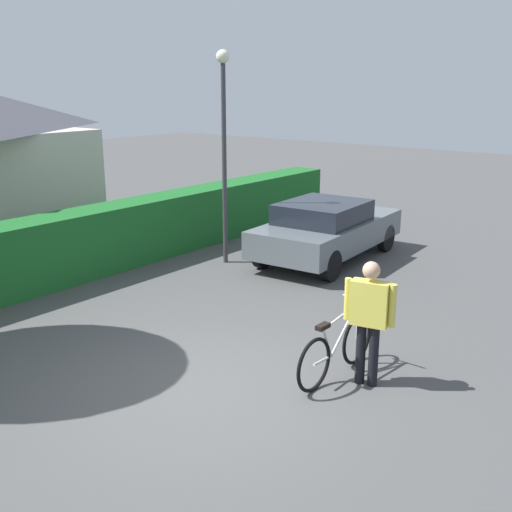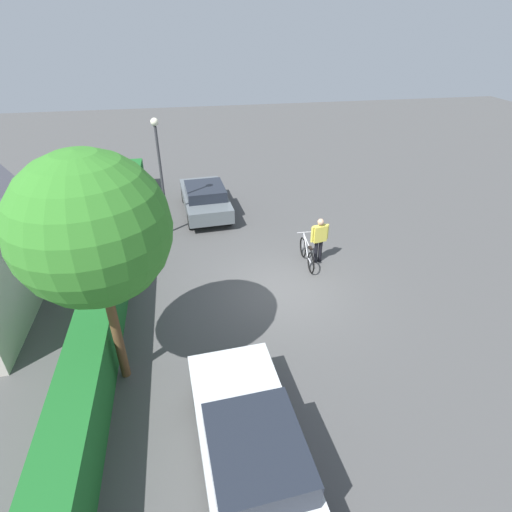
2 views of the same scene
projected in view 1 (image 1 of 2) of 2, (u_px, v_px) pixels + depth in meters
The scene contains 5 objects.
ground_plane at pixel (201, 388), 8.14m from camera, with size 60.00×60.00×0.00m, color #494949.
parked_car_far at pixel (327, 229), 13.82m from camera, with size 4.18×2.09×1.34m.
bicycle at pixel (337, 349), 8.37m from camera, with size 1.79×0.50×0.98m.
person_rider at pixel (369, 314), 8.00m from camera, with size 0.30×0.66×1.69m.
street_lamp at pixel (224, 130), 13.03m from camera, with size 0.28×0.28×4.49m.
Camera 1 is at (-5.35, -5.12, 3.87)m, focal length 43.79 mm.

